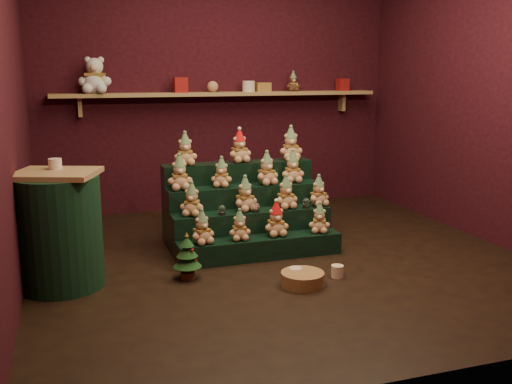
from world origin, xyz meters
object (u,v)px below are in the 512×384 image
object	(u,v)px
snow_globe_a	(222,210)
snow_globe_c	(306,203)
white_bear	(95,70)
brown_bear	(293,82)
snow_globe_b	(256,207)
side_table	(60,230)
mug_right	(337,271)
wicker_basket	(302,279)
mini_christmas_tree	(187,256)
mug_left	(295,274)
riser_tier_front	(260,248)

from	to	relation	value
snow_globe_a	snow_globe_c	xyz separation A→B (m)	(0.77, 0.00, 0.00)
white_bear	brown_bear	bearing A→B (deg)	11.23
snow_globe_a	snow_globe_b	xyz separation A→B (m)	(0.30, 0.00, -0.00)
side_table	snow_globe_b	bearing A→B (deg)	31.17
side_table	mug_right	xyz separation A→B (m)	(1.99, -0.46, -0.38)
wicker_basket	white_bear	world-z (taller)	white_bear
snow_globe_b	snow_globe_c	size ratio (longest dim) A/B	0.91
mug_right	mini_christmas_tree	bearing A→B (deg)	163.36
snow_globe_a	snow_globe_b	distance (m)	0.30
brown_bear	wicker_basket	bearing A→B (deg)	-103.38
mini_christmas_tree	mug_left	size ratio (longest dim) A/B	3.66
white_bear	brown_bear	xyz separation A→B (m)	(2.17, 0.00, -0.12)
snow_globe_a	brown_bear	world-z (taller)	brown_bear
snow_globe_b	brown_bear	size ratio (longest dim) A/B	0.38
mug_left	brown_bear	distance (m)	2.87
white_bear	riser_tier_front	bearing A→B (deg)	-45.20
riser_tier_front	snow_globe_b	world-z (taller)	snow_globe_b
mug_left	mini_christmas_tree	bearing A→B (deg)	159.13
snow_globe_b	brown_bear	bearing A→B (deg)	58.86
mug_left	riser_tier_front	bearing A→B (deg)	98.14
riser_tier_front	mug_right	size ratio (longest dim) A/B	14.82
riser_tier_front	wicker_basket	size ratio (longest dim) A/B	4.38
riser_tier_front	mug_left	size ratio (longest dim) A/B	13.99
mug_right	snow_globe_a	bearing A→B (deg)	131.99
wicker_basket	mug_right	bearing A→B (deg)	13.02
riser_tier_front	mug_right	world-z (taller)	riser_tier_front
riser_tier_front	snow_globe_b	bearing A→B (deg)	84.91
mini_christmas_tree	mug_right	size ratio (longest dim) A/B	3.88
riser_tier_front	mug_right	distance (m)	0.74
snow_globe_a	snow_globe_c	size ratio (longest dim) A/B	0.92
mini_christmas_tree	brown_bear	size ratio (longest dim) A/B	1.69
riser_tier_front	side_table	xyz separation A→B (m)	(-1.57, -0.16, 0.33)
riser_tier_front	mug_left	bearing A→B (deg)	-81.86
side_table	mug_right	distance (m)	2.07
snow_globe_a	side_table	xyz separation A→B (m)	(-1.29, -0.32, 0.02)
riser_tier_front	brown_bear	world-z (taller)	brown_bear
side_table	brown_bear	bearing A→B (deg)	56.88
mug_right	snow_globe_b	bearing A→B (deg)	117.14
mug_right	white_bear	distance (m)	3.24
snow_globe_c	white_bear	size ratio (longest dim) A/B	0.20
snow_globe_a	mini_christmas_tree	bearing A→B (deg)	-131.07
white_bear	snow_globe_c	bearing A→B (deg)	-32.99
snow_globe_b	mini_christmas_tree	size ratio (longest dim) A/B	0.23
white_bear	mug_right	bearing A→B (deg)	-45.15
wicker_basket	brown_bear	bearing A→B (deg)	70.05
wicker_basket	mini_christmas_tree	bearing A→B (deg)	152.68
mug_left	mug_right	bearing A→B (deg)	-6.15
wicker_basket	side_table	bearing A→B (deg)	162.27
snow_globe_c	side_table	size ratio (longest dim) A/B	0.11
snow_globe_c	brown_bear	size ratio (longest dim) A/B	0.42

